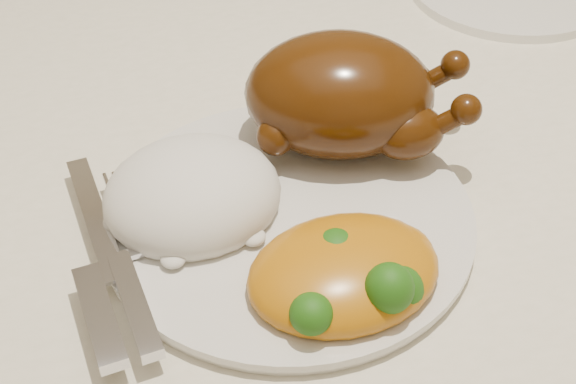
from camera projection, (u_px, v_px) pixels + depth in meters
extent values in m
cube|color=brown|center=(359.00, 134.00, 0.68)|extent=(1.60, 0.90, 0.04)
cube|color=silver|center=(361.00, 111.00, 0.67)|extent=(1.72, 1.02, 0.01)
cylinder|color=silver|center=(288.00, 219.00, 0.56)|extent=(0.28, 0.28, 0.01)
ellipsoid|color=#422007|center=(339.00, 94.00, 0.59)|extent=(0.16, 0.14, 0.09)
ellipsoid|color=#422007|center=(329.00, 76.00, 0.57)|extent=(0.08, 0.06, 0.04)
ellipsoid|color=#422007|center=(408.00, 132.00, 0.57)|extent=(0.05, 0.04, 0.04)
sphere|color=#422007|center=(466.00, 110.00, 0.56)|extent=(0.02, 0.02, 0.02)
ellipsoid|color=#422007|center=(401.00, 87.00, 0.61)|extent=(0.05, 0.04, 0.04)
sphere|color=#422007|center=(455.00, 65.00, 0.60)|extent=(0.02, 0.02, 0.02)
sphere|color=#422007|center=(276.00, 136.00, 0.57)|extent=(0.03, 0.03, 0.03)
sphere|color=#422007|center=(278.00, 85.00, 0.62)|extent=(0.03, 0.03, 0.03)
ellipsoid|color=white|center=(193.00, 195.00, 0.55)|extent=(0.14, 0.13, 0.06)
ellipsoid|color=#BE730C|center=(344.00, 273.00, 0.50)|extent=(0.14, 0.12, 0.04)
ellipsoid|color=#BE730C|center=(390.00, 253.00, 0.51)|extent=(0.06, 0.05, 0.03)
ellipsoid|color=#19440B|center=(403.00, 241.00, 0.52)|extent=(0.02, 0.02, 0.02)
ellipsoid|color=#19440B|center=(336.00, 252.00, 0.50)|extent=(0.03, 0.03, 0.03)
ellipsoid|color=#19440B|center=(344.00, 281.00, 0.48)|extent=(0.02, 0.02, 0.02)
ellipsoid|color=#19440B|center=(389.00, 288.00, 0.47)|extent=(0.03, 0.03, 0.03)
ellipsoid|color=#19440B|center=(345.00, 268.00, 0.50)|extent=(0.02, 0.02, 0.02)
ellipsoid|color=#19440B|center=(311.00, 314.00, 0.46)|extent=(0.03, 0.03, 0.02)
ellipsoid|color=#19440B|center=(399.00, 290.00, 0.49)|extent=(0.03, 0.03, 0.03)
ellipsoid|color=#19440B|center=(356.00, 264.00, 0.50)|extent=(0.02, 0.02, 0.03)
cube|color=silver|center=(95.00, 217.00, 0.55)|extent=(0.04, 0.13, 0.00)
cube|color=silver|center=(99.00, 316.00, 0.48)|extent=(0.03, 0.08, 0.01)
cube|color=silver|center=(135.00, 304.00, 0.48)|extent=(0.03, 0.09, 0.01)
cube|color=silver|center=(127.00, 211.00, 0.55)|extent=(0.03, 0.09, 0.00)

